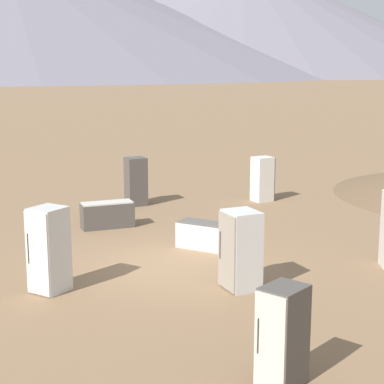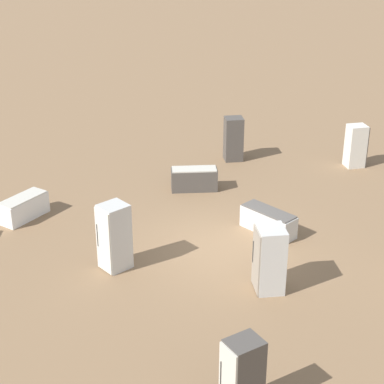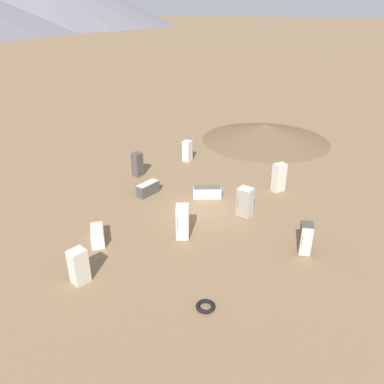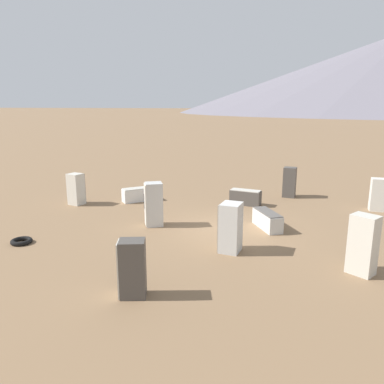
% 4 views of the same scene
% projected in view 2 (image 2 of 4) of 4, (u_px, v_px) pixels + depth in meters
% --- Properties ---
extents(ground_plane, '(1000.00, 1000.00, 0.00)m').
position_uv_depth(ground_plane, '(219.00, 248.00, 18.40)').
color(ground_plane, '#846647').
extents(discarded_fridge_0, '(1.57, 1.55, 0.72)m').
position_uv_depth(discarded_fridge_0, '(24.00, 208.00, 19.98)').
color(discarded_fridge_0, white).
rests_on(discarded_fridge_0, ground_plane).
extents(discarded_fridge_1, '(0.78, 0.84, 1.75)m').
position_uv_depth(discarded_fridge_1, '(269.00, 259.00, 16.11)').
color(discarded_fridge_1, silver).
rests_on(discarded_fridge_1, ground_plane).
extents(discarded_fridge_2, '(0.86, 0.76, 1.60)m').
position_uv_depth(discarded_fridge_2, '(242.00, 375.00, 12.30)').
color(discarded_fridge_2, '#4C4742').
rests_on(discarded_fridge_2, ground_plane).
extents(discarded_fridge_4, '(1.64, 0.80, 0.79)m').
position_uv_depth(discarded_fridge_4, '(194.00, 179.00, 21.93)').
color(discarded_fridge_4, '#4C4742').
rests_on(discarded_fridge_4, ground_plane).
extents(discarded_fridge_5, '(1.43, 1.81, 0.72)m').
position_uv_depth(discarded_fridge_5, '(268.00, 221.00, 19.14)').
color(discarded_fridge_5, silver).
rests_on(discarded_fridge_5, ground_plane).
extents(discarded_fridge_6, '(0.72, 0.71, 1.68)m').
position_uv_depth(discarded_fridge_6, '(233.00, 139.00, 24.31)').
color(discarded_fridge_6, '#4C4742').
rests_on(discarded_fridge_6, ground_plane).
extents(discarded_fridge_7, '(0.72, 0.58, 1.60)m').
position_uv_depth(discarded_fridge_7, '(356.00, 146.00, 23.72)').
color(discarded_fridge_7, silver).
rests_on(discarded_fridge_7, ground_plane).
extents(discarded_fridge_8, '(0.95, 0.92, 1.87)m').
position_uv_depth(discarded_fridge_8, '(114.00, 237.00, 17.05)').
color(discarded_fridge_8, silver).
rests_on(discarded_fridge_8, ground_plane).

